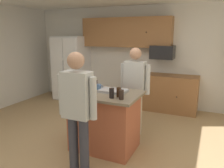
# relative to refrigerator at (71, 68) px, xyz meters

# --- Properties ---
(floor) EXTENTS (7.04, 7.04, 0.00)m
(floor) POSITION_rel_refrigerator_xyz_m (2.00, -2.38, -0.91)
(floor) COLOR tan
(floor) RESTS_ON ground
(back_wall) EXTENTS (6.40, 0.10, 2.60)m
(back_wall) POSITION_rel_refrigerator_xyz_m (2.00, 0.42, 0.39)
(back_wall) COLOR silver
(back_wall) RESTS_ON ground
(cabinet_run_upper) EXTENTS (2.40, 0.38, 0.75)m
(cabinet_run_upper) POSITION_rel_refrigerator_xyz_m (1.60, 0.22, 1.02)
(cabinet_run_upper) COLOR #936038
(cabinet_run_lower) EXTENTS (1.80, 0.63, 0.90)m
(cabinet_run_lower) POSITION_rel_refrigerator_xyz_m (2.60, 0.10, -0.46)
(cabinet_run_lower) COLOR #936038
(cabinet_run_lower) RESTS_ON ground
(refrigerator) EXTENTS (0.89, 0.76, 1.82)m
(refrigerator) POSITION_rel_refrigerator_xyz_m (0.00, 0.00, 0.00)
(refrigerator) COLOR white
(refrigerator) RESTS_ON ground
(microwave_over_range) EXTENTS (0.56, 0.40, 0.32)m
(microwave_over_range) POSITION_rel_refrigerator_xyz_m (2.60, 0.12, 0.54)
(microwave_over_range) COLOR black
(kitchen_island) EXTENTS (1.16, 0.85, 0.97)m
(kitchen_island) POSITION_rel_refrigerator_xyz_m (2.19, -2.28, -0.42)
(kitchen_island) COLOR #AD5638
(kitchen_island) RESTS_ON ground
(person_guest_by_door) EXTENTS (0.57, 0.22, 1.65)m
(person_guest_by_door) POSITION_rel_refrigerator_xyz_m (2.46, -1.54, 0.04)
(person_guest_by_door) COLOR tan
(person_guest_by_door) RESTS_ON ground
(person_host_foreground) EXTENTS (0.57, 0.22, 1.68)m
(person_host_foreground) POSITION_rel_refrigerator_xyz_m (2.17, -3.06, 0.06)
(person_host_foreground) COLOR #383842
(person_host_foreground) RESTS_ON ground
(glass_short_whisky) EXTENTS (0.07, 0.07, 0.15)m
(glass_short_whisky) POSITION_rel_refrigerator_xyz_m (1.86, -2.53, 0.13)
(glass_short_whisky) COLOR black
(glass_short_whisky) RESTS_ON kitchen_island
(mug_ceramic_white) EXTENTS (0.12, 0.08, 0.10)m
(mug_ceramic_white) POSITION_rel_refrigerator_xyz_m (2.02, -2.14, 0.11)
(mug_ceramic_white) COLOR #4C6B99
(mug_ceramic_white) RESTS_ON kitchen_island
(glass_stout_tall) EXTENTS (0.07, 0.07, 0.13)m
(glass_stout_tall) POSITION_rel_refrigerator_xyz_m (1.90, -2.04, 0.13)
(glass_stout_tall) COLOR black
(glass_stout_tall) RESTS_ON kitchen_island
(tumbler_amber) EXTENTS (0.07, 0.07, 0.15)m
(tumbler_amber) POSITION_rel_refrigerator_xyz_m (2.42, -2.51, 0.13)
(tumbler_amber) COLOR black
(tumbler_amber) RESTS_ON kitchen_island
(glass_dark_ale) EXTENTS (0.07, 0.07, 0.14)m
(glass_dark_ale) POSITION_rel_refrigerator_xyz_m (2.50, -2.41, 0.13)
(glass_dark_ale) COLOR #321C0E
(glass_dark_ale) RESTS_ON kitchen_island
(glass_pilsner) EXTENTS (0.07, 0.07, 0.14)m
(glass_pilsner) POSITION_rel_refrigerator_xyz_m (2.58, -2.52, 0.13)
(glass_pilsner) COLOR black
(glass_pilsner) RESTS_ON kitchen_island
(mug_blue_stoneware) EXTENTS (0.13, 0.09, 0.11)m
(mug_blue_stoneware) POSITION_rel_refrigerator_xyz_m (1.83, -2.27, 0.11)
(mug_blue_stoneware) COLOR #4C6B99
(mug_blue_stoneware) RESTS_ON kitchen_island
(serving_tray) EXTENTS (0.44, 0.30, 0.04)m
(serving_tray) POSITION_rel_refrigerator_xyz_m (2.31, -2.18, 0.08)
(serving_tray) COLOR #B7B7BC
(serving_tray) RESTS_ON kitchen_island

